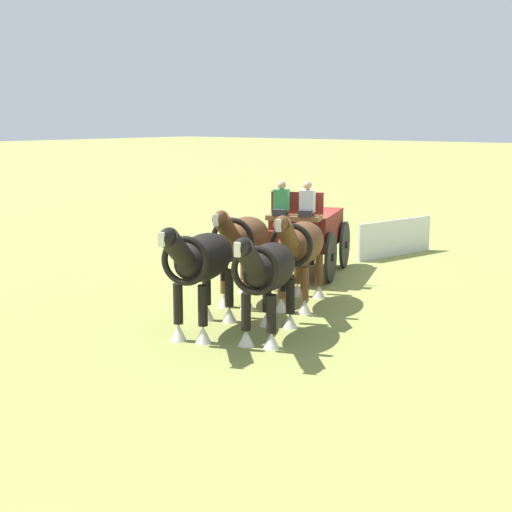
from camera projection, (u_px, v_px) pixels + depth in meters
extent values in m
plane|color=olive|center=(307.00, 272.00, 20.01)|extent=(220.00, 220.00, 0.00)
cube|color=maroon|center=(307.00, 229.00, 19.79)|extent=(2.85, 2.30, 0.90)
cube|color=brown|center=(294.00, 218.00, 18.30)|extent=(1.02, 1.45, 0.12)
cube|color=maroon|center=(290.00, 244.00, 18.03)|extent=(0.66, 1.19, 0.60)
cube|color=maroon|center=(297.00, 203.00, 18.52)|extent=(0.55, 1.26, 0.55)
cube|color=black|center=(307.00, 249.00, 19.89)|extent=(2.59, 1.16, 0.16)
cylinder|color=black|center=(331.00, 257.00, 18.72)|extent=(1.23, 0.55, 1.29)
cylinder|color=black|center=(331.00, 257.00, 18.72)|extent=(0.25, 0.24, 0.20)
cylinder|color=black|center=(267.00, 254.00, 19.20)|extent=(1.23, 0.55, 1.29)
cylinder|color=black|center=(267.00, 254.00, 19.20)|extent=(0.25, 0.24, 0.20)
cylinder|color=black|center=(345.00, 245.00, 20.58)|extent=(1.23, 0.55, 1.29)
cylinder|color=black|center=(345.00, 245.00, 20.58)|extent=(0.25, 0.24, 0.20)
cylinder|color=black|center=(286.00, 242.00, 21.06)|extent=(1.23, 0.55, 1.29)
cylinder|color=black|center=(286.00, 242.00, 21.06)|extent=(0.25, 0.24, 0.20)
cylinder|color=brown|center=(283.00, 265.00, 17.49)|extent=(2.45, 1.06, 0.10)
cube|color=#2D2D33|center=(306.00, 213.00, 18.07)|extent=(0.49, 0.45, 0.16)
cube|color=silver|center=(307.00, 201.00, 18.13)|extent=(0.36, 0.42, 0.55)
sphere|color=tan|center=(307.00, 186.00, 18.06)|extent=(0.22, 0.22, 0.22)
cube|color=#2D2D33|center=(280.00, 212.00, 18.25)|extent=(0.49, 0.45, 0.16)
cube|color=#338C4C|center=(282.00, 200.00, 18.32)|extent=(0.36, 0.42, 0.55)
sphere|color=tan|center=(282.00, 185.00, 18.25)|extent=(0.22, 0.22, 0.22)
ellipsoid|color=brown|center=(301.00, 243.00, 16.33)|extent=(2.29, 1.64, 0.92)
cylinder|color=brown|center=(305.00, 283.00, 15.70)|extent=(0.18, 0.18, 0.70)
cone|color=silver|center=(304.00, 306.00, 15.80)|extent=(0.30, 0.30, 0.30)
cylinder|color=brown|center=(281.00, 282.00, 15.85)|extent=(0.18, 0.18, 0.70)
cone|color=silver|center=(281.00, 305.00, 15.94)|extent=(0.30, 0.30, 0.30)
cylinder|color=brown|center=(319.00, 270.00, 17.09)|extent=(0.18, 0.18, 0.70)
cone|color=silver|center=(319.00, 291.00, 17.18)|extent=(0.30, 0.30, 0.30)
cylinder|color=brown|center=(298.00, 269.00, 17.23)|extent=(0.18, 0.18, 0.70)
cone|color=silver|center=(297.00, 290.00, 17.32)|extent=(0.30, 0.30, 0.30)
cylinder|color=brown|center=(287.00, 234.00, 15.02)|extent=(1.01, 0.68, 0.81)
ellipsoid|color=brown|center=(282.00, 224.00, 14.63)|extent=(0.65, 0.46, 0.32)
cube|color=silver|center=(278.00, 226.00, 14.37)|extent=(0.09, 0.12, 0.24)
torus|color=black|center=(291.00, 245.00, 15.42)|extent=(0.46, 0.93, 0.95)
cylinder|color=black|center=(312.00, 248.00, 17.42)|extent=(0.14, 0.14, 0.80)
ellipsoid|color=brown|center=(245.00, 238.00, 16.69)|extent=(2.25, 1.64, 0.94)
cylinder|color=brown|center=(247.00, 278.00, 16.09)|extent=(0.18, 0.18, 0.73)
cone|color=silver|center=(247.00, 302.00, 16.18)|extent=(0.30, 0.30, 0.31)
cylinder|color=brown|center=(224.00, 277.00, 16.24)|extent=(0.18, 0.18, 0.73)
cone|color=silver|center=(224.00, 300.00, 16.33)|extent=(0.30, 0.30, 0.31)
cylinder|color=brown|center=(265.00, 266.00, 17.43)|extent=(0.18, 0.18, 0.73)
cone|color=silver|center=(265.00, 288.00, 17.53)|extent=(0.30, 0.30, 0.31)
cylinder|color=brown|center=(244.00, 265.00, 17.58)|extent=(0.18, 0.18, 0.73)
cone|color=silver|center=(244.00, 286.00, 17.67)|extent=(0.30, 0.30, 0.31)
cylinder|color=brown|center=(226.00, 228.00, 15.41)|extent=(1.01, 0.68, 0.81)
ellipsoid|color=brown|center=(220.00, 218.00, 15.01)|extent=(0.65, 0.46, 0.32)
cube|color=silver|center=(216.00, 220.00, 14.75)|extent=(0.09, 0.12, 0.24)
torus|color=black|center=(232.00, 240.00, 15.81)|extent=(0.47, 0.95, 0.97)
cylinder|color=black|center=(259.00, 244.00, 17.75)|extent=(0.14, 0.14, 0.80)
ellipsoid|color=black|center=(269.00, 267.00, 13.89)|extent=(2.15, 1.54, 0.87)
cylinder|color=black|center=(271.00, 314.00, 13.31)|extent=(0.18, 0.18, 0.69)
cone|color=silver|center=(271.00, 340.00, 13.40)|extent=(0.30, 0.30, 0.30)
cylinder|color=black|center=(246.00, 312.00, 13.44)|extent=(0.18, 0.18, 0.69)
cone|color=silver|center=(246.00, 338.00, 13.53)|extent=(0.30, 0.30, 0.30)
cylinder|color=black|center=(290.00, 296.00, 14.60)|extent=(0.18, 0.18, 0.69)
cone|color=silver|center=(290.00, 321.00, 14.69)|extent=(0.30, 0.30, 0.30)
cylinder|color=black|center=(267.00, 295.00, 14.74)|extent=(0.18, 0.18, 0.69)
cone|color=silver|center=(267.00, 319.00, 14.83)|extent=(0.30, 0.30, 0.30)
cylinder|color=black|center=(249.00, 258.00, 12.64)|extent=(1.01, 0.68, 0.81)
ellipsoid|color=black|center=(243.00, 247.00, 12.25)|extent=(0.65, 0.46, 0.32)
cube|color=silver|center=(237.00, 250.00, 11.98)|extent=(0.09, 0.12, 0.24)
torus|color=black|center=(255.00, 271.00, 13.04)|extent=(0.45, 0.88, 0.91)
cylinder|color=black|center=(283.00, 272.00, 14.92)|extent=(0.14, 0.14, 0.80)
ellipsoid|color=black|center=(204.00, 257.00, 14.24)|extent=(2.32, 1.62, 0.89)
cylinder|color=black|center=(203.00, 306.00, 13.60)|extent=(0.18, 0.18, 0.77)
cone|color=silver|center=(203.00, 334.00, 13.70)|extent=(0.30, 0.30, 0.33)
cylinder|color=black|center=(178.00, 304.00, 13.74)|extent=(0.18, 0.18, 0.77)
cone|color=silver|center=(179.00, 332.00, 13.84)|extent=(0.30, 0.30, 0.33)
cylinder|color=black|center=(229.00, 288.00, 15.02)|extent=(0.18, 0.18, 0.77)
cone|color=silver|center=(229.00, 314.00, 15.12)|extent=(0.30, 0.30, 0.33)
cylinder|color=black|center=(207.00, 286.00, 15.16)|extent=(0.18, 0.18, 0.77)
cone|color=silver|center=(207.00, 312.00, 15.26)|extent=(0.30, 0.30, 0.33)
cylinder|color=black|center=(177.00, 248.00, 12.91)|extent=(1.01, 0.68, 0.81)
ellipsoid|color=black|center=(168.00, 237.00, 12.52)|extent=(0.65, 0.46, 0.32)
cube|color=silver|center=(161.00, 239.00, 12.26)|extent=(0.09, 0.12, 0.24)
torus|color=black|center=(185.00, 261.00, 13.31)|extent=(0.45, 0.90, 0.92)
cylinder|color=black|center=(224.00, 262.00, 15.35)|extent=(0.14, 0.14, 0.80)
cube|color=silver|center=(396.00, 238.00, 22.35)|extent=(3.14, 0.73, 1.10)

